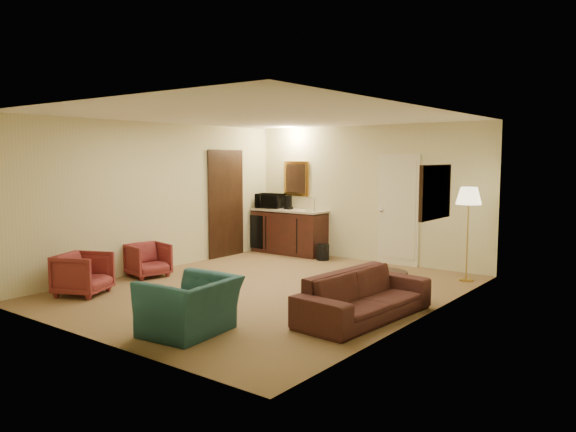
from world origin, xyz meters
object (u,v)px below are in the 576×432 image
(waste_bin, at_px, (323,252))
(coffee_maker, at_px, (288,203))
(sofa, at_px, (365,288))
(coffee_table, at_px, (384,284))
(rose_chair_near, at_px, (148,258))
(microwave, at_px, (270,199))
(teal_armchair, at_px, (190,296))
(rose_chair_far, at_px, (83,272))
(wetbar_cabinet, at_px, (289,232))
(floor_lamp, at_px, (468,234))

(waste_bin, xyz_separation_m, coffee_maker, (-1.01, 0.22, 0.91))
(sofa, height_order, coffee_table, sofa)
(rose_chair_near, relative_size, microwave, 1.12)
(teal_armchair, bearing_deg, sofa, 137.56)
(rose_chair_near, height_order, coffee_maker, coffee_maker)
(rose_chair_far, distance_m, waste_bin, 4.59)
(teal_armchair, distance_m, coffee_table, 2.95)
(teal_armchair, bearing_deg, microwave, -156.10)
(rose_chair_far, bearing_deg, teal_armchair, -121.07)
(coffee_table, bearing_deg, sofa, -74.94)
(wetbar_cabinet, height_order, teal_armchair, wetbar_cabinet)
(rose_chair_near, bearing_deg, wetbar_cabinet, 2.82)
(sofa, xyz_separation_m, coffee_table, (-0.28, 1.04, -0.19))
(rose_chair_far, bearing_deg, coffee_maker, -27.04)
(sofa, height_order, microwave, microwave)
(coffee_table, distance_m, coffee_maker, 4.09)
(coffee_table, bearing_deg, microwave, 150.75)
(sofa, relative_size, floor_lamp, 1.30)
(rose_chair_near, bearing_deg, microwave, 11.59)
(coffee_table, height_order, waste_bin, coffee_table)
(rose_chair_near, distance_m, waste_bin, 3.39)
(wetbar_cabinet, height_order, coffee_maker, coffee_maker)
(rose_chair_near, distance_m, microwave, 3.33)
(sofa, relative_size, coffee_maker, 7.05)
(wetbar_cabinet, bearing_deg, floor_lamp, -4.75)
(sofa, distance_m, coffee_maker, 4.90)
(rose_chair_far, height_order, microwave, microwave)
(teal_armchair, bearing_deg, waste_bin, -170.06)
(coffee_table, xyz_separation_m, coffee_maker, (-3.35, 2.17, 0.86))
(rose_chair_far, height_order, coffee_table, rose_chair_far)
(rose_chair_far, distance_m, coffee_maker, 4.70)
(rose_chair_near, height_order, floor_lamp, floor_lamp)
(wetbar_cabinet, relative_size, coffee_maker, 5.80)
(coffee_table, height_order, floor_lamp, floor_lamp)
(wetbar_cabinet, bearing_deg, coffee_maker, 148.09)
(coffee_maker, bearing_deg, teal_armchair, -63.33)
(floor_lamp, bearing_deg, rose_chair_far, -133.65)
(floor_lamp, bearing_deg, teal_armchair, -108.33)
(sofa, height_order, teal_armchair, teal_armchair)
(teal_armchair, height_order, rose_chair_far, teal_armchair)
(rose_chair_far, bearing_deg, rose_chair_near, -14.07)
(teal_armchair, bearing_deg, rose_chair_far, -102.73)
(waste_bin, bearing_deg, sofa, -48.77)
(rose_chair_near, distance_m, coffee_table, 3.97)
(teal_armchair, height_order, waste_bin, teal_armchair)
(floor_lamp, relative_size, coffee_maker, 5.41)
(floor_lamp, relative_size, microwave, 2.76)
(floor_lamp, height_order, waste_bin, floor_lamp)
(rose_chair_far, height_order, waste_bin, rose_chair_far)
(teal_armchair, bearing_deg, floor_lamp, 155.64)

